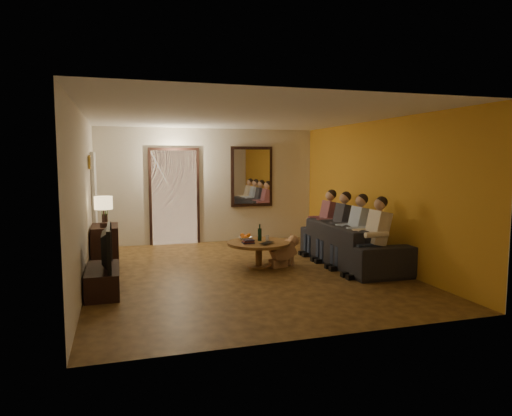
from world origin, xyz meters
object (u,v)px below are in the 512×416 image
object	(u,v)px
sofa	(352,244)
person_b	(356,234)
table_lamp	(104,212)
laptop	(269,244)
person_d	(326,225)
person_a	(374,240)
tv_stand	(103,280)
person_c	(340,229)
dresser	(105,247)
coffee_table	(259,254)
wine_bottle	(260,232)
bowl	(245,239)
dog	(283,251)
tv	(102,247)

from	to	relation	value
sofa	person_b	size ratio (longest dim) A/B	2.15
table_lamp	laptop	distance (m)	2.86
sofa	person_d	size ratio (longest dim) A/B	2.15
person_a	person_b	size ratio (longest dim) A/B	1.00
tv_stand	laptop	bearing A→B (deg)	12.51
person_a	person_c	size ratio (longest dim) A/B	1.00
person_b	person_c	bearing A→B (deg)	90.00
dresser	person_a	distance (m)	4.61
table_lamp	coffee_table	world-z (taller)	table_lamp
wine_bottle	sofa	bearing A→B (deg)	-12.54
table_lamp	person_c	bearing A→B (deg)	-6.60
bowl	coffee_table	bearing A→B (deg)	-50.71
tv_stand	person_a	xyz separation A→B (m)	(4.19, -0.29, 0.42)
person_a	dog	xyz separation A→B (m)	(-1.17, 1.08, -0.32)
table_lamp	person_b	xyz separation A→B (m)	(4.19, -1.09, -0.42)
person_c	person_d	bearing A→B (deg)	90.00
tv	sofa	bearing A→B (deg)	-81.89
dresser	tv	world-z (taller)	tv
dresser	person_c	distance (m)	4.25
sofa	coffee_table	size ratio (longest dim) A/B	2.32
tv_stand	dog	xyz separation A→B (m)	(3.02, 0.79, 0.10)
tv	person_d	distance (m)	4.45
table_lamp	person_d	distance (m)	4.21
person_c	dresser	bearing A→B (deg)	170.45
sofa	dog	world-z (taller)	sofa
tv_stand	coffee_table	world-z (taller)	coffee_table
dresser	laptop	bearing A→B (deg)	-20.72
dog	laptop	xyz separation A→B (m)	(-0.33, -0.19, 0.18)
tv_stand	tv	distance (m)	0.48
coffee_table	wine_bottle	bearing A→B (deg)	63.43
dog	laptop	bearing A→B (deg)	-162.69
person_d	dog	size ratio (longest dim) A/B	2.14
sofa	wine_bottle	size ratio (longest dim) A/B	8.31
person_d	table_lamp	bearing A→B (deg)	-178.43
bowl	dog	bearing A→B (deg)	-26.66
tv_stand	sofa	world-z (taller)	sofa
person_a	person_d	world-z (taller)	same
person_a	dog	size ratio (longest dim) A/B	2.14
person_d	wine_bottle	bearing A→B (deg)	-160.95
table_lamp	dog	world-z (taller)	table_lamp
person_c	tv_stand	bearing A→B (deg)	-167.73
person_c	dog	distance (m)	1.22
dresser	table_lamp	size ratio (longest dim) A/B	1.55
table_lamp	dresser	bearing A→B (deg)	90.00
person_c	wine_bottle	distance (m)	1.55
table_lamp	tv_stand	world-z (taller)	table_lamp
table_lamp	wine_bottle	bearing A→B (deg)	-9.00
person_b	tv_stand	bearing A→B (deg)	-175.75
tv_stand	sofa	distance (m)	4.34
tv_stand	person_a	bearing A→B (deg)	-3.94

